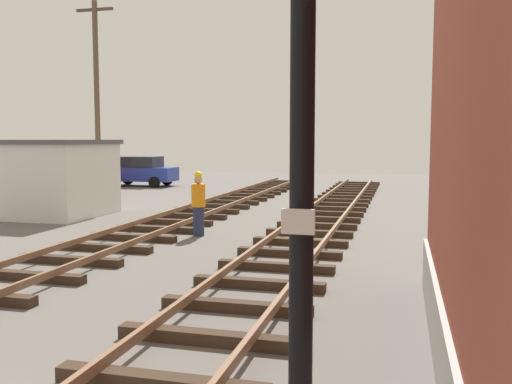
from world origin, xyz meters
TOP-DOWN VIEW (x-y plane):
  - signal_mast at (3.14, 1.40)m, footprint 0.36×0.40m
  - control_hut at (-8.08, 15.15)m, footprint 3.00×3.80m
  - parked_car_blue at (-11.22, 27.83)m, footprint 4.20×2.04m
  - parked_car_red at (-14.03, 24.99)m, footprint 4.20×2.04m
  - utility_pole_far at (-9.77, 20.64)m, footprint 1.80×0.24m
  - track_worker_foreground at (-1.79, 12.43)m, footprint 0.40×0.40m

SIDE VIEW (x-z plane):
  - parked_car_blue at x=-11.22m, z-range 0.02..1.78m
  - parked_car_red at x=-14.03m, z-range 0.02..1.78m
  - track_worker_foreground at x=-1.79m, z-range -0.01..1.86m
  - control_hut at x=-8.08m, z-range 0.01..2.77m
  - signal_mast at x=3.14m, z-range 0.67..5.76m
  - utility_pole_far at x=-9.77m, z-range 0.20..9.21m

